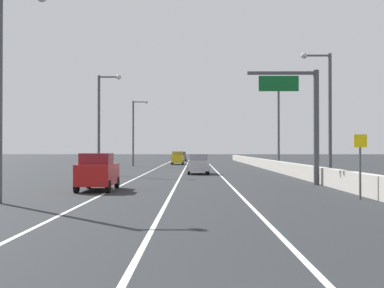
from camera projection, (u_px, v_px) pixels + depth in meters
name	position (u px, v px, depth m)	size (l,w,h in m)	color
ground_plane	(200.00, 165.00, 68.46)	(320.00, 320.00, 0.00)	#26282B
lane_stripe_left	(157.00, 168.00, 59.50)	(0.16, 130.00, 0.00)	silver
lane_stripe_center	(185.00, 168.00, 59.47)	(0.16, 130.00, 0.00)	silver
lane_stripe_right	(213.00, 168.00, 59.45)	(0.16, 130.00, 0.00)	silver
jersey_barrier_right	(286.00, 168.00, 44.42)	(0.60, 120.00, 1.10)	#B2ADA3
overhead_sign_gantry	(305.00, 112.00, 31.12)	(4.68, 0.36, 7.50)	#47474C
speed_advisory_sign	(360.00, 161.00, 21.99)	(0.60, 0.11, 3.00)	#4C4C51
lamp_post_right_second	(326.00, 107.00, 33.28)	(2.14, 0.44, 9.09)	#4C4C51
lamp_post_right_third	(276.00, 122.00, 52.19)	(2.14, 0.44, 9.09)	#4C4C51
lamp_post_left_near	(6.00, 80.00, 20.49)	(2.14, 0.44, 9.09)	#4C4C51
lamp_post_left_mid	(102.00, 117.00, 43.18)	(2.14, 0.44, 9.09)	#4C4C51
lamp_post_left_far	(135.00, 128.00, 65.87)	(2.14, 0.44, 9.09)	#4C4C51
car_yellow_0	(178.00, 158.00, 72.70)	(1.79, 4.38, 2.00)	gold
car_red_1	(98.00, 172.00, 26.76)	(1.95, 4.03, 2.09)	red
car_silver_2	(198.00, 164.00, 44.73)	(2.02, 4.27, 1.88)	#B7B7BC
car_gray_3	(182.00, 156.00, 96.87)	(1.98, 4.84, 1.85)	slate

